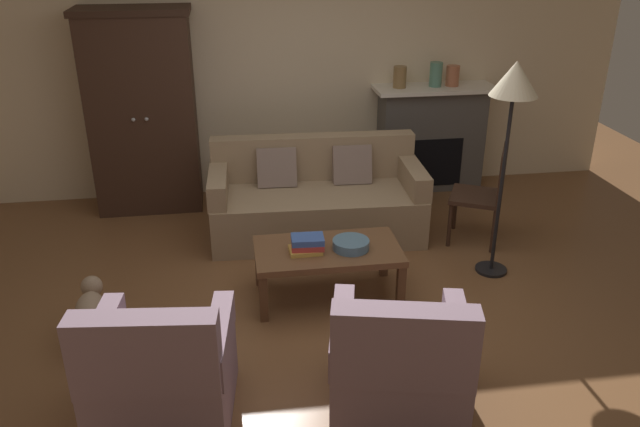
{
  "coord_description": "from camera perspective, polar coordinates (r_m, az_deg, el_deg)",
  "views": [
    {
      "loc": [
        -0.6,
        -3.99,
        2.64
      ],
      "look_at": [
        0.09,
        0.56,
        0.55
      ],
      "focal_mm": 35.68,
      "sensor_mm": 36.0,
      "label": 1
    }
  ],
  "objects": [
    {
      "name": "ground_plane",
      "position": [
        4.82,
        -0.05,
        -8.76
      ],
      "size": [
        9.6,
        9.6,
        0.0
      ],
      "primitive_type": "plane",
      "color": "brown"
    },
    {
      "name": "back_wall",
      "position": [
        6.68,
        -3.39,
        13.73
      ],
      "size": [
        7.2,
        0.1,
        2.8
      ],
      "primitive_type": "cube",
      "color": "beige",
      "rests_on": "ground"
    },
    {
      "name": "fireplace",
      "position": [
        6.95,
        9.89,
        6.77
      ],
      "size": [
        1.26,
        0.48,
        1.12
      ],
      "color": "#4C4947",
      "rests_on": "ground"
    },
    {
      "name": "armoire",
      "position": [
        6.47,
        -15.59,
        8.76
      ],
      "size": [
        1.06,
        0.57,
        1.96
      ],
      "color": "#382319",
      "rests_on": "ground"
    },
    {
      "name": "couch",
      "position": [
        5.86,
        -0.34,
        1.13
      ],
      "size": [
        1.95,
        0.92,
        0.86
      ],
      "color": "#937A5B",
      "rests_on": "ground"
    },
    {
      "name": "coffee_table",
      "position": [
        4.82,
        0.69,
        -3.7
      ],
      "size": [
        1.1,
        0.6,
        0.42
      ],
      "color": "brown",
      "rests_on": "ground"
    },
    {
      "name": "fruit_bowl",
      "position": [
        4.77,
        2.79,
        -2.78
      ],
      "size": [
        0.28,
        0.28,
        0.07
      ],
      "primitive_type": "cylinder",
      "color": "slate",
      "rests_on": "coffee_table"
    },
    {
      "name": "book_stack",
      "position": [
        4.72,
        -1.17,
        -2.78
      ],
      "size": [
        0.27,
        0.19,
        0.12
      ],
      "color": "gold",
      "rests_on": "coffee_table"
    },
    {
      "name": "mantel_vase_bronze",
      "position": [
        6.66,
        7.17,
        12.05
      ],
      "size": [
        0.13,
        0.13,
        0.22
      ],
      "primitive_type": "cylinder",
      "color": "olive",
      "rests_on": "fireplace"
    },
    {
      "name": "mantel_vase_jade",
      "position": [
        6.77,
        10.35,
        12.18
      ],
      "size": [
        0.13,
        0.13,
        0.25
      ],
      "primitive_type": "cylinder",
      "color": "slate",
      "rests_on": "fireplace"
    },
    {
      "name": "mantel_vase_terracotta",
      "position": [
        6.83,
        11.8,
        12.0
      ],
      "size": [
        0.14,
        0.14,
        0.21
      ],
      "primitive_type": "cylinder",
      "color": "#A86042",
      "rests_on": "fireplace"
    },
    {
      "name": "armchair_near_left",
      "position": [
        3.82,
        -14.01,
        -13.9
      ],
      "size": [
        0.85,
        0.85,
        0.88
      ],
      "color": "gray",
      "rests_on": "ground"
    },
    {
      "name": "armchair_near_right",
      "position": [
        3.79,
        7.07,
        -13.58
      ],
      "size": [
        0.92,
        0.92,
        0.88
      ],
      "color": "gray",
      "rests_on": "ground"
    },
    {
      "name": "side_chair_wooden",
      "position": [
        5.8,
        14.77,
        2.11
      ],
      "size": [
        0.59,
        0.59,
        0.9
      ],
      "color": "#382319",
      "rests_on": "ground"
    },
    {
      "name": "floor_lamp",
      "position": [
        4.99,
        16.96,
        10.36
      ],
      "size": [
        0.36,
        0.36,
        1.74
      ],
      "color": "black",
      "rests_on": "ground"
    },
    {
      "name": "dog",
      "position": [
        4.66,
        -19.87,
        -8.12
      ],
      "size": [
        0.24,
        0.57,
        0.39
      ],
      "color": "gray",
      "rests_on": "ground"
    }
  ]
}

